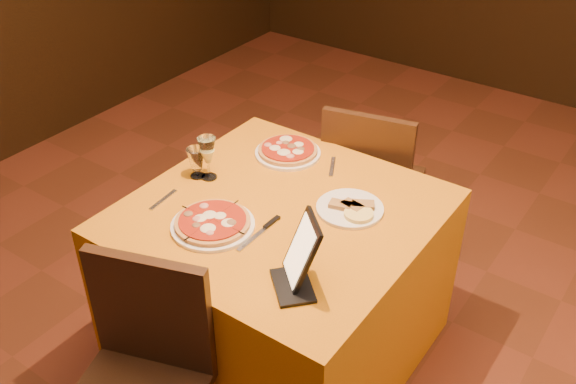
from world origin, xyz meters
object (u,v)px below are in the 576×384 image
Objects in this scene: pizza_far at (288,152)px; wine_glass at (208,158)px; pizza_near at (213,224)px; tablet at (302,251)px; main_table at (281,283)px; chair_main_far at (374,182)px; water_glass at (197,163)px.

pizza_far is 0.38m from wine_glass.
pizza_near is 0.59m from pizza_far.
pizza_near is at bearing -143.71° from tablet.
tablet is at bearing -44.30° from main_table.
chair_main_far is 7.00× the size of water_glass.
water_glass is at bearing -119.33° from pizza_far.
tablet is (0.66, -0.29, 0.03)m from wine_glass.
water_glass is (-0.20, -0.36, 0.05)m from pizza_far.
water_glass is at bearing 49.88° from chair_main_far.
chair_main_far is at bearing 62.38° from water_glass.
water_glass is (-0.28, 0.23, 0.05)m from pizza_near.
water_glass is at bearing -158.65° from tablet.
pizza_far is 2.20× the size of water_glass.
main_table is at bearing 77.50° from chair_main_far.
pizza_near is at bearing 69.85° from chair_main_far.
main_table is 4.51× the size of tablet.
pizza_near reaches higher than main_table.
pizza_near is 1.63× the size of wine_glass.
wine_glass reaches higher than pizza_far.
chair_main_far is 4.79× the size of wine_glass.
pizza_far is at bearing 65.22° from wine_glass.
tablet is (0.29, -0.28, 0.49)m from main_table.
pizza_far is (-0.08, 0.59, 0.00)m from pizza_near.
tablet is at bearing -51.63° from pizza_far.
pizza_far is at bearing 97.38° from pizza_near.
tablet reaches higher than wine_glass.
wine_glass reaches higher than water_glass.
chair_main_far is at bearing 147.78° from tablet.
wine_glass is at bearing 177.98° from main_table.
pizza_near is 1.27× the size of tablet.
main_table is 0.60m from water_glass.
tablet is (0.29, -1.07, 0.41)m from chair_main_far.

